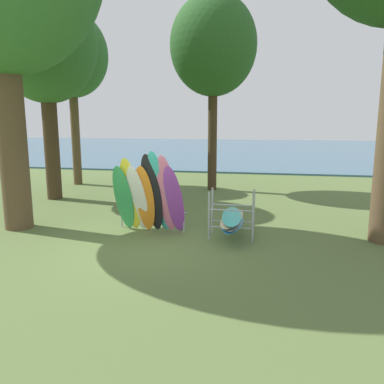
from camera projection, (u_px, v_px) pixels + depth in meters
ground_plane at (143, 244)px, 9.55m from camera, size 80.00×80.00×0.00m
lake_water at (238, 149)px, 39.50m from camera, size 80.00×36.00×0.10m
tree_mid_behind at (45, 44)px, 14.04m from camera, size 3.78×3.78×7.95m
tree_far_left_back at (71, 56)px, 17.37m from camera, size 3.27×3.27×7.76m
tree_far_right_back at (213, 46)px, 15.92m from camera, size 3.58×3.58×8.09m
leaning_board_pile at (149, 196)px, 10.35m from camera, size 2.06×0.95×2.27m
board_storage_rack at (232, 219)px, 10.03m from camera, size 1.15×2.13×1.25m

